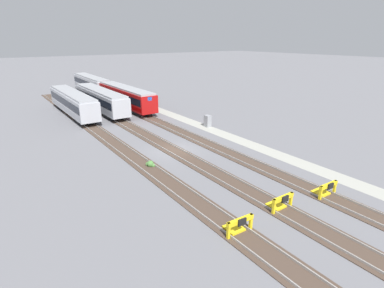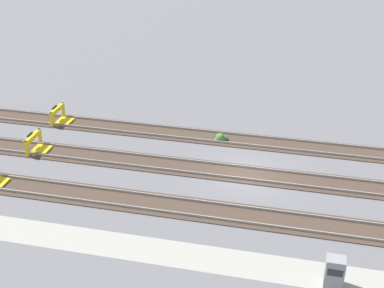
{
  "view_description": "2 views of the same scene",
  "coord_description": "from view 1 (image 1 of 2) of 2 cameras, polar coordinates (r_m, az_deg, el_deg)",
  "views": [
    {
      "loc": [
        -26.15,
        15.9,
        11.57
      ],
      "look_at": [
        -3.58,
        0.0,
        1.8
      ],
      "focal_mm": 28.0,
      "sensor_mm": 36.0,
      "label": 1
    },
    {
      "loc": [
        2.89,
        -28.84,
        18.19
      ],
      "look_at": [
        -3.58,
        0.0,
        1.8
      ],
      "focal_mm": 50.0,
      "sensor_mm": 36.0,
      "label": 2
    }
  ],
  "objects": [
    {
      "name": "ground_plane",
      "position": [
        32.71,
        -3.61,
        -1.26
      ],
      "size": [
        400.0,
        400.0,
        0.0
      ],
      "primitive_type": "plane",
      "color": "slate"
    },
    {
      "name": "service_walkway",
      "position": [
        37.49,
        7.32,
        1.36
      ],
      "size": [
        54.0,
        2.0,
        0.01
      ],
      "primitive_type": "cube",
      "color": "#9E9E93",
      "rests_on": "ground"
    },
    {
      "name": "rail_track_nearest",
      "position": [
        35.05,
        2.51,
        0.27
      ],
      "size": [
        90.0,
        2.23,
        0.21
      ],
      "color": "#47382D",
      "rests_on": "ground"
    },
    {
      "name": "rail_track_near_inner",
      "position": [
        32.7,
        -3.61,
        -1.19
      ],
      "size": [
        90.0,
        2.24,
        0.21
      ],
      "color": "#47382D",
      "rests_on": "ground"
    },
    {
      "name": "rail_track_middle",
      "position": [
        30.8,
        -10.6,
        -2.84
      ],
      "size": [
        90.0,
        2.23,
        0.21
      ],
      "color": "#47382D",
      "rests_on": "ground"
    },
    {
      "name": "subway_car_front_row_leftmost",
      "position": [
        52.28,
        -17.02,
        8.14
      ],
      "size": [
        18.01,
        2.87,
        3.7
      ],
      "color": "#ADAFB7",
      "rests_on": "ground"
    },
    {
      "name": "subway_car_front_row_left_inner",
      "position": [
        51.11,
        -21.74,
        7.36
      ],
      "size": [
        18.0,
        2.86,
        3.7
      ],
      "color": "#ADAFB7",
      "rests_on": "ground"
    },
    {
      "name": "subway_car_front_row_centre",
      "position": [
        71.29,
        -18.65,
        10.81
      ],
      "size": [
        18.04,
        3.11,
        3.7
      ],
      "color": "#ADAFB7",
      "rests_on": "ground"
    },
    {
      "name": "subway_car_front_row_right_inner",
      "position": [
        53.79,
        -12.53,
        8.82
      ],
      "size": [
        18.02,
        2.95,
        3.7
      ],
      "color": "#A80F0F",
      "rests_on": "ground"
    },
    {
      "name": "bumper_stop_nearest_track",
      "position": [
        25.59,
        23.96,
        -7.94
      ],
      "size": [
        1.37,
        2.01,
        1.22
      ],
      "color": "yellow",
      "rests_on": "ground"
    },
    {
      "name": "bumper_stop_near_inner_track",
      "position": [
        22.63,
        16.37,
        -10.64
      ],
      "size": [
        1.35,
        2.0,
        1.22
      ],
      "color": "yellow",
      "rests_on": "ground"
    },
    {
      "name": "bumper_stop_middle_track",
      "position": [
        19.62,
        8.62,
        -15.07
      ],
      "size": [
        1.38,
        2.01,
        1.22
      ],
      "color": "yellow",
      "rests_on": "ground"
    },
    {
      "name": "electrical_cabinet",
      "position": [
        41.41,
        2.98,
        4.39
      ],
      "size": [
        0.9,
        0.73,
        1.6
      ],
      "color": "gray",
      "rests_on": "ground"
    },
    {
      "name": "weed_clump",
      "position": [
        28.86,
        -7.97,
        -3.82
      ],
      "size": [
        0.92,
        0.7,
        0.64
      ],
      "color": "#4C7F3D",
      "rests_on": "ground"
    }
  ]
}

